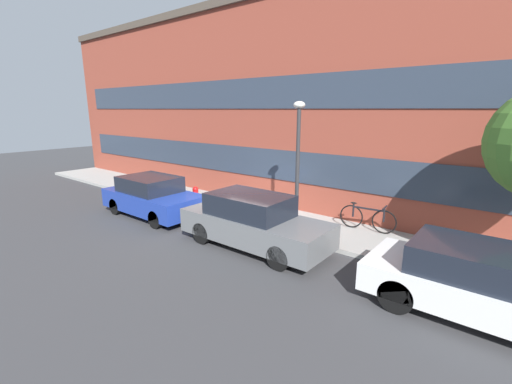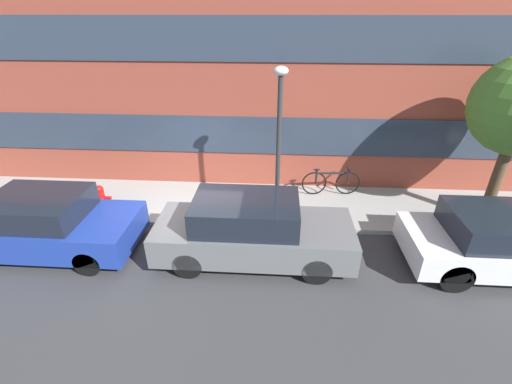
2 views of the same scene
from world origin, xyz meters
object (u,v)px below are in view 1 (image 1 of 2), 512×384
at_px(parked_car_blue, 153,197).
at_px(parked_car_white, 479,283).
at_px(parked_car_grey, 253,222).
at_px(fire_hydrant, 196,195).
at_px(lamp_post, 298,152).
at_px(bicycle, 368,218).

height_order(parked_car_blue, parked_car_white, parked_car_blue).
xyz_separation_m(parked_car_blue, parked_car_grey, (4.60, -0.00, 0.04)).
relative_size(fire_hydrant, lamp_post, 0.18).
distance_m(parked_car_grey, parked_car_white, 5.22).
xyz_separation_m(parked_car_blue, lamp_post, (5.12, 1.35, 1.84)).
bearing_deg(parked_car_blue, parked_car_grey, -0.00).
height_order(bicycle, lamp_post, lamp_post).
height_order(parked_car_white, bicycle, parked_car_white).
bearing_deg(fire_hydrant, parked_car_white, -9.94).
relative_size(parked_car_grey, parked_car_white, 1.08).
xyz_separation_m(parked_car_grey, parked_car_white, (5.22, 0.00, -0.05)).
relative_size(parked_car_blue, bicycle, 2.28).
distance_m(parked_car_white, lamp_post, 5.23).
bearing_deg(parked_car_grey, fire_hydrant, 158.55).
bearing_deg(parked_car_grey, parked_car_white, 0.00).
relative_size(fire_hydrant, bicycle, 0.41).
xyz_separation_m(parked_car_grey, lamp_post, (0.52, 1.35, 1.80)).
xyz_separation_m(parked_car_white, fire_hydrant, (-9.43, 1.65, -0.20)).
distance_m(fire_hydrant, lamp_post, 5.16).
bearing_deg(fire_hydrant, parked_car_grey, -21.45).
bearing_deg(parked_car_grey, parked_car_blue, 180.00).
relative_size(parked_car_grey, lamp_post, 1.12).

